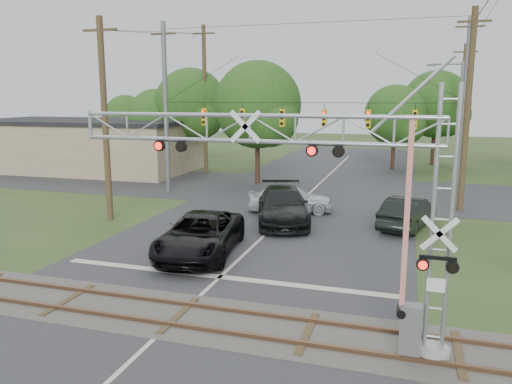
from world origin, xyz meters
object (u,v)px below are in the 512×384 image
(sedan_silver, at_px, (290,198))
(streetlight, at_px, (456,120))
(pickup_black, at_px, (200,235))
(traffic_signal_span, at_px, (318,112))
(commercial_building, at_px, (86,145))
(crossing_gantry, at_px, (319,188))
(car_dark, at_px, (283,205))

(sedan_silver, relative_size, streetlight, 0.54)
(pickup_black, xyz_separation_m, sedan_silver, (1.82, 8.82, -0.03))
(traffic_signal_span, distance_m, commercial_building, 24.14)
(sedan_silver, height_order, commercial_building, commercial_building)
(crossing_gantry, distance_m, streetlight, 25.11)
(commercial_building, bearing_deg, streetlight, -4.11)
(car_dark, bearing_deg, pickup_black, -123.90)
(crossing_gantry, distance_m, car_dark, 13.68)
(pickup_black, relative_size, streetlight, 0.69)
(car_dark, bearing_deg, sedan_silver, 77.54)
(traffic_signal_span, distance_m, sedan_silver, 5.94)
(crossing_gantry, xyz_separation_m, streetlight, (5.13, 24.57, 0.73))
(car_dark, xyz_separation_m, commercial_building, (-21.88, 13.53, 1.37))
(crossing_gantry, bearing_deg, pickup_black, 134.53)
(commercial_building, bearing_deg, crossing_gantry, -46.39)
(traffic_signal_span, bearing_deg, sedan_silver, -105.11)
(car_dark, bearing_deg, commercial_building, 131.69)
(traffic_signal_span, xyz_separation_m, sedan_silver, (-0.90, -3.33, -4.84))
(crossing_gantry, relative_size, sedan_silver, 2.13)
(traffic_signal_span, height_order, commercial_building, traffic_signal_span)
(crossing_gantry, height_order, commercial_building, crossing_gantry)
(crossing_gantry, bearing_deg, commercial_building, 134.84)
(traffic_signal_span, height_order, sedan_silver, traffic_signal_span)
(pickup_black, height_order, sedan_silver, pickup_black)
(pickup_black, distance_m, sedan_silver, 9.01)
(pickup_black, distance_m, streetlight, 21.93)
(traffic_signal_span, bearing_deg, streetlight, 36.11)
(commercial_building, bearing_deg, sedan_silver, -28.33)
(car_dark, xyz_separation_m, sedan_silver, (-0.17, 2.43, -0.10))
(car_dark, bearing_deg, streetlight, 35.77)
(crossing_gantry, xyz_separation_m, sedan_silver, (-4.28, 15.03, -3.48))
(sedan_silver, bearing_deg, car_dark, 168.94)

